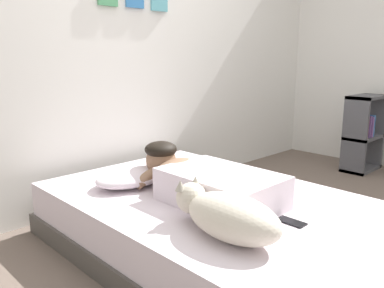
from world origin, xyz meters
The scene contains 9 objects.
ground_plane centered at (0.00, 0.00, 0.00)m, with size 13.34×13.34×0.00m, color #66564C.
back_wall centered at (0.00, 1.43, 1.25)m, with size 4.67×0.12×2.50m.
bed centered at (-0.30, 0.24, 0.17)m, with size 1.32×2.08×0.34m.
pillow centered at (-0.48, 0.78, 0.39)m, with size 0.52×0.32×0.11m, color silver.
person_lying centered at (-0.35, 0.31, 0.44)m, with size 0.43×0.92×0.27m.
dog centered at (-0.62, -0.11, 0.44)m, with size 0.26×0.57×0.21m.
coffee_cup centered at (-0.22, 0.67, 0.37)m, with size 0.12×0.09×0.07m.
cell_phone centered at (-0.29, -0.22, 0.34)m, with size 0.07×0.14×0.01m, color black.
bookshelf centered at (2.02, 0.41, 0.39)m, with size 0.45×0.24×0.75m.
Camera 1 is at (-1.86, -1.16, 1.11)m, focal length 36.89 mm.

